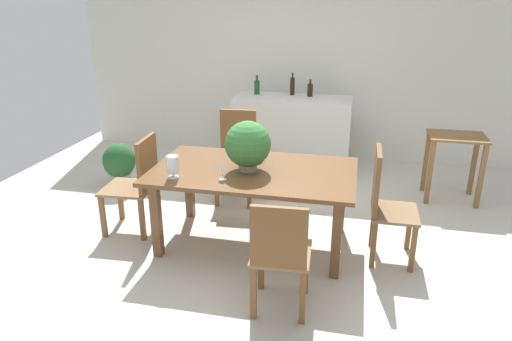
% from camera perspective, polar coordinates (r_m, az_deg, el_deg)
% --- Properties ---
extents(ground_plane, '(7.04, 7.04, 0.00)m').
position_cam_1_polar(ground_plane, '(4.72, 0.26, -7.65)').
color(ground_plane, beige).
extents(back_wall, '(6.40, 0.10, 2.60)m').
position_cam_1_polar(back_wall, '(6.78, 5.10, 12.62)').
color(back_wall, silver).
rests_on(back_wall, ground).
extents(dining_table, '(1.85, 1.10, 0.75)m').
position_cam_1_polar(dining_table, '(4.26, -0.30, -1.04)').
color(dining_table, brown).
rests_on(dining_table, ground).
extents(chair_head_end, '(0.50, 0.49, 0.98)m').
position_cam_1_polar(chair_head_end, '(4.69, -14.29, -1.18)').
color(chair_head_end, brown).
rests_on(chair_head_end, ground).
extents(chair_far_left, '(0.47, 0.43, 1.04)m').
position_cam_1_polar(chair_far_left, '(5.30, -2.35, 2.31)').
color(chair_far_left, brown).
rests_on(chair_far_left, ground).
extents(chair_near_right, '(0.46, 0.47, 0.93)m').
position_cam_1_polar(chair_near_right, '(3.37, 2.97, -10.04)').
color(chair_near_right, brown).
rests_on(chair_near_right, ground).
extents(chair_foot_end, '(0.40, 0.47, 1.02)m').
position_cam_1_polar(chair_foot_end, '(4.21, 15.51, -3.52)').
color(chair_foot_end, brown).
rests_on(chair_foot_end, ground).
extents(flower_centerpiece, '(0.42, 0.42, 0.46)m').
position_cam_1_polar(flower_centerpiece, '(4.13, -1.02, 3.19)').
color(flower_centerpiece, gray).
rests_on(flower_centerpiece, dining_table).
extents(crystal_vase_left, '(0.10, 0.10, 0.20)m').
position_cam_1_polar(crystal_vase_left, '(4.05, -10.20, 0.68)').
color(crystal_vase_left, silver).
rests_on(crystal_vase_left, dining_table).
extents(crystal_vase_center_near, '(0.09, 0.09, 0.18)m').
position_cam_1_polar(crystal_vase_center_near, '(4.48, 0.15, 2.74)').
color(crystal_vase_center_near, silver).
rests_on(crystal_vase_center_near, dining_table).
extents(wine_glass, '(0.07, 0.07, 0.14)m').
position_cam_1_polar(wine_glass, '(3.97, -4.13, 0.20)').
color(wine_glass, silver).
rests_on(wine_glass, dining_table).
extents(kitchen_counter, '(1.53, 0.60, 1.00)m').
position_cam_1_polar(kitchen_counter, '(6.26, 4.45, 4.47)').
color(kitchen_counter, silver).
rests_on(kitchen_counter, ground).
extents(wine_bottle_amber, '(0.07, 0.07, 0.25)m').
position_cam_1_polar(wine_bottle_amber, '(6.33, 0.11, 10.26)').
color(wine_bottle_amber, '#194C1E').
rests_on(wine_bottle_amber, kitchen_counter).
extents(wine_bottle_tall, '(0.06, 0.06, 0.29)m').
position_cam_1_polar(wine_bottle_tall, '(6.29, 4.49, 10.32)').
color(wine_bottle_tall, black).
rests_on(wine_bottle_tall, kitchen_counter).
extents(wine_bottle_green, '(0.07, 0.07, 0.22)m').
position_cam_1_polar(wine_bottle_green, '(6.23, 6.67, 9.84)').
color(wine_bottle_green, black).
rests_on(wine_bottle_green, kitchen_counter).
extents(side_table, '(0.62, 0.48, 0.77)m').
position_cam_1_polar(side_table, '(5.74, 23.25, 2.00)').
color(side_table, brown).
rests_on(side_table, ground).
extents(potted_plant_floor, '(0.39, 0.39, 0.56)m').
position_cam_1_polar(potted_plant_floor, '(5.93, -16.46, 0.82)').
color(potted_plant_floor, '#9E9384').
rests_on(potted_plant_floor, ground).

